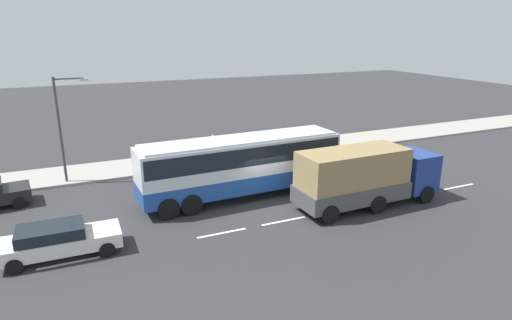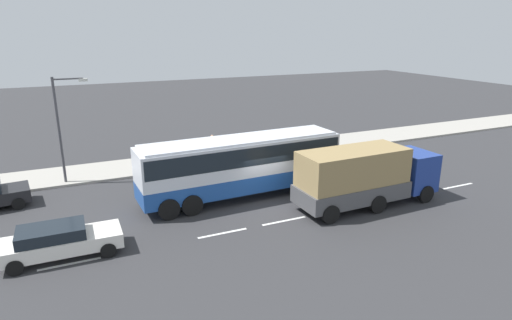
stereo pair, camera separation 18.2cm
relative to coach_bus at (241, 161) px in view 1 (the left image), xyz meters
The scene contains 9 objects.
ground_plane 2.67m from the coach_bus, 54.87° to the right, with size 120.00×120.00×0.00m, color #333335.
sidewalk_curb 8.17m from the coach_bus, 83.20° to the left, with size 80.00×4.00×0.15m, color #A8A399.
lane_centreline 6.93m from the coach_bus, 35.80° to the right, with size 41.09×0.16×0.01m.
coach_bus is the anchor object (origin of this frame).
cargo_truck 6.72m from the coach_bus, 34.75° to the right, with size 8.12×2.71×3.18m.
car_white_minivan 10.06m from the coach_bus, 161.98° to the right, with size 4.77×1.91×1.40m.
pedestrian_near_curb 7.81m from the coach_bus, 106.44° to the left, with size 0.32×0.32×1.56m.
pedestrian_at_crossing 7.37m from the coach_bus, 83.75° to the left, with size 0.32×0.32×1.78m.
street_lamp 11.01m from the coach_bus, 143.67° to the left, with size 1.98×0.24×6.35m.
Camera 1 is at (-9.57, -19.90, 9.14)m, focal length 30.41 mm.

